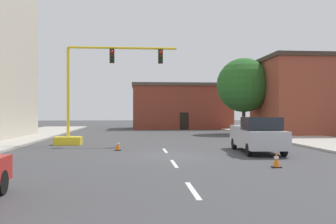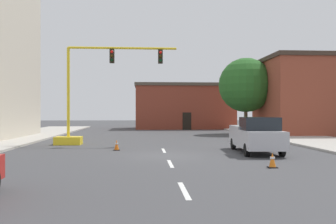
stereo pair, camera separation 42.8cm
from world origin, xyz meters
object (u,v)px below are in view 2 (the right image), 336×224
(tree_right_far, at_px, (246,85))
(traffic_cone_roadside_a, at_px, (117,145))
(pickup_truck_silver, at_px, (256,135))
(traffic_cone_roadside_b, at_px, (272,160))
(traffic_signal_gantry, at_px, (84,113))

(tree_right_far, distance_m, traffic_cone_roadside_a, 20.14)
(pickup_truck_silver, relative_size, traffic_cone_roadside_b, 8.72)
(tree_right_far, relative_size, traffic_cone_roadside_a, 12.50)
(tree_right_far, bearing_deg, pickup_truck_silver, -103.90)
(pickup_truck_silver, bearing_deg, traffic_cone_roadside_a, 167.47)
(tree_right_far, bearing_deg, traffic_cone_roadside_a, -128.11)
(traffic_cone_roadside_a, height_order, traffic_cone_roadside_b, traffic_cone_roadside_b)
(pickup_truck_silver, xyz_separation_m, traffic_cone_roadside_b, (-1.00, -5.49, -0.67))
(traffic_cone_roadside_a, bearing_deg, tree_right_far, 51.89)
(traffic_signal_gantry, height_order, pickup_truck_silver, traffic_signal_gantry)
(traffic_cone_roadside_a, bearing_deg, traffic_signal_gantry, 122.54)
(traffic_cone_roadside_a, bearing_deg, traffic_cone_roadside_b, -46.61)
(traffic_signal_gantry, xyz_separation_m, traffic_cone_roadside_a, (2.59, -4.05, -1.90))
(pickup_truck_silver, distance_m, traffic_cone_roadside_a, 8.06)
(traffic_signal_gantry, distance_m, pickup_truck_silver, 11.99)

